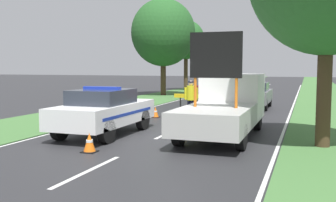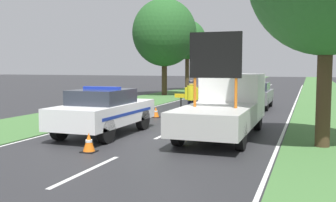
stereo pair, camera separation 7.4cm
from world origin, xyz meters
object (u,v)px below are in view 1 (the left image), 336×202
(police_officer, at_px, (191,96))
(queued_car_suv_grey, at_px, (254,95))
(work_truck, at_px, (226,104))
(road_barrier, at_px, (205,98))
(roadside_tree_near_left, at_px, (163,33))
(pedestrian_civilian, at_px, (215,98))
(traffic_cone_centre_front, at_px, (89,143))
(queued_car_wagon_maroon, at_px, (216,87))
(police_car, at_px, (104,111))
(roadside_tree_mid_left, at_px, (186,40))
(traffic_cone_near_police, at_px, (155,112))

(police_officer, relative_size, queued_car_suv_grey, 0.44)
(work_truck, relative_size, police_officer, 3.55)
(road_barrier, height_order, police_officer, police_officer)
(road_barrier, height_order, roadside_tree_near_left, roadside_tree_near_left)
(police_officer, distance_m, pedestrian_civilian, 1.11)
(traffic_cone_centre_front, bearing_deg, police_officer, 84.42)
(work_truck, bearing_deg, pedestrian_civilian, -69.05)
(road_barrier, bearing_deg, traffic_cone_centre_front, -92.53)
(pedestrian_civilian, xyz_separation_m, queued_car_wagon_maroon, (-2.59, 11.88, -0.16))
(traffic_cone_centre_front, bearing_deg, roadside_tree_near_left, 104.78)
(work_truck, bearing_deg, roadside_tree_near_left, -61.00)
(police_car, height_order, queued_car_suv_grey, police_car)
(roadside_tree_mid_left, bearing_deg, police_car, -79.39)
(traffic_cone_centre_front, height_order, roadside_tree_near_left, roadside_tree_near_left)
(work_truck, xyz_separation_m, traffic_cone_near_police, (-3.95, 3.30, -0.80))
(traffic_cone_near_police, distance_m, traffic_cone_centre_front, 7.55)
(road_barrier, bearing_deg, police_officer, -114.95)
(work_truck, distance_m, roadside_tree_mid_left, 25.33)
(roadside_tree_near_left, bearing_deg, traffic_cone_near_police, -71.26)
(police_car, distance_m, queued_car_wagon_maroon, 16.71)
(road_barrier, bearing_deg, queued_car_wagon_maroon, 105.66)
(traffic_cone_near_police, height_order, queued_car_wagon_maroon, queued_car_wagon_maroon)
(pedestrian_civilian, bearing_deg, queued_car_suv_grey, 69.67)
(police_car, height_order, roadside_tree_mid_left, roadside_tree_mid_left)
(road_barrier, relative_size, pedestrian_civilian, 1.84)
(roadside_tree_mid_left, bearing_deg, queued_car_suv_grey, -59.81)
(police_car, bearing_deg, police_officer, 69.86)
(police_officer, distance_m, traffic_cone_near_police, 1.88)
(queued_car_suv_grey, bearing_deg, police_car, 70.32)
(road_barrier, bearing_deg, traffic_cone_near_police, -154.83)
(queued_car_suv_grey, bearing_deg, traffic_cone_near_police, 56.38)
(queued_car_wagon_maroon, bearing_deg, work_truck, 103.80)
(police_officer, bearing_deg, queued_car_wagon_maroon, -110.92)
(police_car, height_order, work_truck, work_truck)
(road_barrier, xyz_separation_m, pedestrian_civilian, (0.65, -0.81, 0.07))
(queued_car_wagon_maroon, bearing_deg, police_car, 89.20)
(queued_car_suv_grey, distance_m, roadside_tree_mid_left, 17.32)
(queued_car_wagon_maroon, bearing_deg, roadside_tree_near_left, -15.68)
(roadside_tree_near_left, bearing_deg, police_officer, -64.87)
(road_barrier, xyz_separation_m, traffic_cone_near_police, (-2.18, -0.77, -0.65))
(work_truck, relative_size, roadside_tree_near_left, 0.79)
(queued_car_suv_grey, height_order, roadside_tree_near_left, roadside_tree_near_left)
(work_truck, bearing_deg, queued_car_wagon_maroon, -74.28)
(police_car, height_order, police_officer, police_officer)
(work_truck, distance_m, queued_car_suv_grey, 8.97)
(police_car, relative_size, work_truck, 0.75)
(traffic_cone_centre_front, bearing_deg, road_barrier, 81.77)
(police_car, bearing_deg, roadside_tree_mid_left, 99.93)
(pedestrian_civilian, bearing_deg, roadside_tree_mid_left, 99.40)
(police_officer, relative_size, queued_car_wagon_maroon, 0.40)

